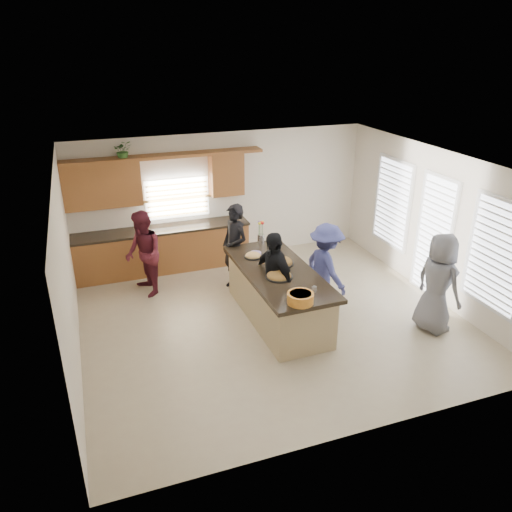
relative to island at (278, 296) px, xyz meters
name	(u,v)px	position (x,y,z in m)	size (l,w,h in m)	color
floor	(271,318)	(-0.11, 0.03, -0.45)	(6.50, 6.50, 0.00)	#BEAF8D
room_shell	(272,218)	(-0.11, 0.03, 1.45)	(6.52, 6.02, 2.81)	silver
back_cabinetry	(159,230)	(-1.58, 2.76, 0.46)	(4.08, 0.66, 2.46)	brown
right_wall_glazing	(436,229)	(3.11, -0.11, 0.89)	(0.06, 4.00, 2.25)	white
island	(278,296)	(0.00, 0.00, 0.00)	(1.20, 2.72, 0.95)	tan
platter_front	(279,276)	(-0.09, -0.26, 0.53)	(0.46, 0.46, 0.18)	black
platter_mid	(281,262)	(0.14, 0.23, 0.53)	(0.46, 0.46, 0.19)	black
platter_back	(253,256)	(-0.23, 0.66, 0.52)	(0.32, 0.32, 0.13)	black
salad_bowl	(300,298)	(-0.12, -1.17, 0.59)	(0.40, 0.40, 0.16)	orange
clear_cup	(314,289)	(0.23, -0.93, 0.55)	(0.08, 0.08, 0.10)	white
plate_stack	(256,254)	(-0.15, 0.76, 0.52)	(0.21, 0.21, 0.05)	#C29AE0
flower_vase	(261,232)	(0.14, 1.25, 0.73)	(0.14, 0.14, 0.45)	silver
potted_plant	(123,151)	(-2.14, 2.85, 2.14)	(0.35, 0.30, 0.39)	#396F2C
woman_left_back	(235,248)	(-0.35, 1.37, 0.42)	(0.64, 0.42, 1.74)	black
woman_left_mid	(144,254)	(-2.05, 1.74, 0.38)	(0.81, 0.63, 1.67)	#571A26
woman_left_front	(273,279)	(-0.12, -0.07, 0.39)	(0.99, 0.41, 1.69)	black
woman_right_back	(326,268)	(0.92, 0.03, 0.38)	(1.07, 0.62, 1.66)	navy
woman_right_front	(438,283)	(2.36, -1.21, 0.42)	(0.85, 0.56, 1.75)	slate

